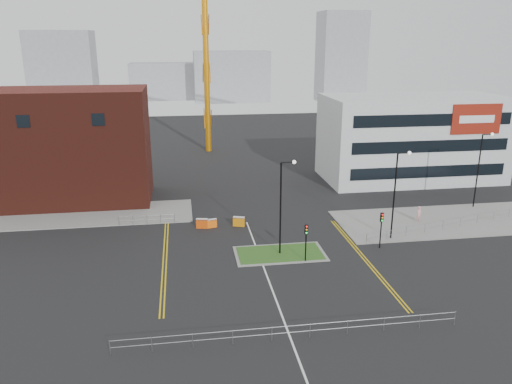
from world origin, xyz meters
TOP-DOWN VIEW (x-y plane):
  - ground at (0.00, 0.00)m, footprint 200.00×200.00m
  - pavement_left at (-20.00, 22.00)m, footprint 28.00×8.00m
  - pavement_right at (22.00, 14.00)m, footprint 24.00×10.00m
  - island_kerb at (2.00, 8.00)m, footprint 8.60×4.60m
  - grass_island at (2.00, 8.00)m, footprint 8.00×4.00m
  - brick_building at (-22.97, 28.00)m, footprint 24.20×10.07m
  - office_block at (26.01, 31.97)m, footprint 25.00×12.20m
  - streetlamp_island at (2.22, 8.00)m, footprint 1.46×0.36m
  - streetlamp_right_near at (14.22, 10.00)m, footprint 1.46×0.36m
  - streetlamp_right_far at (28.22, 18.00)m, footprint 1.46×0.36m
  - traffic_light_island at (4.00, 5.98)m, footprint 0.28×0.33m
  - traffic_light_right at (12.00, 7.98)m, footprint 0.28×0.33m
  - railing_front at (0.00, -6.00)m, footprint 24.05×0.05m
  - railing_left at (-11.00, 18.00)m, footprint 6.05×0.05m
  - railing_right at (20.50, 11.50)m, footprint 19.05×5.05m
  - centre_line at (0.00, 2.00)m, footprint 0.15×30.00m
  - yellow_left_a at (-9.00, 10.00)m, footprint 0.12×24.00m
  - yellow_left_b at (-8.70, 10.00)m, footprint 0.12×24.00m
  - yellow_right_a at (9.50, 6.00)m, footprint 0.12×20.00m
  - yellow_right_b at (9.80, 6.00)m, footprint 0.12×20.00m
  - skyline_a at (-40.00, 120.00)m, footprint 18.00×12.00m
  - skyline_b at (10.00, 130.00)m, footprint 24.00×12.00m
  - skyline_c at (45.00, 125.00)m, footprint 14.00×12.00m
  - skyline_d at (-8.00, 140.00)m, footprint 30.00×12.00m
  - pedestrian at (19.08, 14.21)m, footprint 0.81×0.73m
  - barrier_left at (-5.02, 16.00)m, footprint 1.32×0.67m
  - barrier_mid at (-4.00, 16.00)m, footprint 1.19×0.66m
  - barrier_right at (-1.00, 16.00)m, footprint 1.33×0.79m

SIDE VIEW (x-z plane):
  - ground at x=0.00m, z-range 0.00..0.00m
  - centre_line at x=0.00m, z-range 0.00..0.01m
  - yellow_left_a at x=-9.00m, z-range 0.00..0.01m
  - yellow_left_b at x=-8.70m, z-range 0.00..0.01m
  - yellow_right_a at x=9.50m, z-range 0.00..0.01m
  - yellow_right_b at x=9.80m, z-range 0.00..0.01m
  - island_kerb at x=2.00m, z-range 0.00..0.08m
  - pavement_left at x=-20.00m, z-range 0.00..0.12m
  - pavement_right at x=22.00m, z-range 0.00..0.12m
  - grass_island at x=2.00m, z-range 0.00..0.12m
  - barrier_mid at x=-4.00m, z-range 0.04..1.00m
  - barrier_right at x=-1.00m, z-range 0.05..1.11m
  - barrier_left at x=-5.02m, z-range 0.05..1.11m
  - railing_left at x=-11.00m, z-range 0.19..1.29m
  - railing_right at x=20.50m, z-range 0.23..1.33m
  - railing_front at x=0.00m, z-range 0.23..1.33m
  - pedestrian at x=19.08m, z-range 0.00..1.86m
  - traffic_light_island at x=4.00m, z-range 0.74..4.39m
  - traffic_light_right at x=12.00m, z-range 0.74..4.39m
  - streetlamp_island at x=2.22m, z-range 0.82..10.00m
  - streetlamp_right_near at x=14.22m, z-range 0.82..10.00m
  - streetlamp_right_far at x=28.22m, z-range 0.82..10.00m
  - skyline_d at x=-8.00m, z-range 0.00..12.00m
  - office_block at x=26.01m, z-range 0.00..12.00m
  - brick_building at x=-22.97m, z-range -0.27..13.97m
  - skyline_b at x=10.00m, z-range 0.00..16.00m
  - skyline_a at x=-40.00m, z-range 0.00..22.00m
  - skyline_c at x=45.00m, z-range 0.00..28.00m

